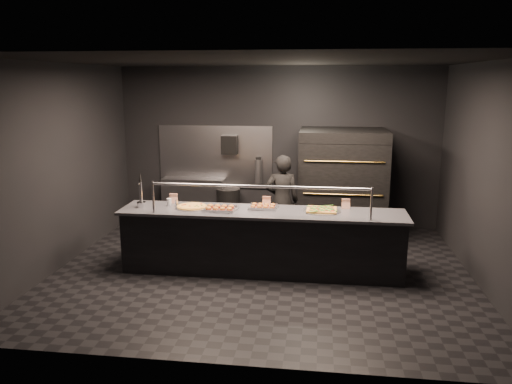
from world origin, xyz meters
TOP-DOWN VIEW (x-y plane):
  - room at (-0.02, 0.05)m, footprint 6.04×6.00m
  - service_counter at (0.00, -0.00)m, footprint 4.10×0.78m
  - pizza_oven at (1.20, 1.90)m, footprint 1.50×1.23m
  - prep_shelf at (-1.60, 2.32)m, footprint 1.20×0.35m
  - towel_dispenser at (-0.90, 2.39)m, footprint 0.30×0.20m
  - fire_extinguisher at (-0.35, 2.40)m, footprint 0.14×0.14m
  - beer_tap at (-1.78, -0.02)m, footprint 0.13×0.19m
  - round_pizza at (-1.04, 0.04)m, footprint 0.50×0.50m
  - slider_tray_a at (-0.60, -0.05)m, footprint 0.51×0.42m
  - slider_tray_b at (-0.00, 0.14)m, footprint 0.42×0.33m
  - square_pizza at (0.85, 0.08)m, footprint 0.53×0.53m
  - condiment_jar at (-1.37, 0.10)m, footprint 0.17×0.07m
  - tent_cards at (-0.05, 0.28)m, footprint 2.70×0.04m
  - trash_bin at (-0.90, 2.18)m, footprint 0.45×0.45m
  - worker at (0.19, 1.23)m, footprint 0.62×0.47m

SIDE VIEW (x-z plane):
  - trash_bin at x=-0.90m, z-range 0.00..0.75m
  - prep_shelf at x=-1.60m, z-range 0.00..0.90m
  - service_counter at x=0.00m, z-range -0.22..1.15m
  - worker at x=0.19m, z-range 0.00..1.55m
  - round_pizza at x=-1.04m, z-range 0.92..0.95m
  - square_pizza at x=0.85m, z-range 0.92..0.96m
  - slider_tray_b at x=0.00m, z-range 0.91..0.98m
  - slider_tray_a at x=-0.60m, z-range 0.91..0.98m
  - pizza_oven at x=1.20m, z-range 0.01..1.92m
  - condiment_jar at x=-1.37m, z-range 0.92..1.03m
  - tent_cards at x=-0.05m, z-range 0.92..1.07m
  - fire_extinguisher at x=-0.35m, z-range 0.81..1.31m
  - beer_tap at x=-1.78m, z-range 0.81..1.32m
  - room at x=-0.02m, z-range 0.00..3.00m
  - towel_dispenser at x=-0.90m, z-range 1.38..1.73m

